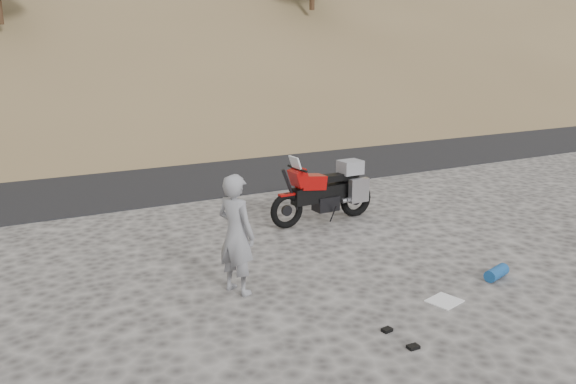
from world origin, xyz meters
name	(u,v)px	position (x,y,z in m)	size (l,w,h in m)	color
ground	(354,280)	(0.00, 0.00, 0.00)	(140.00, 140.00, 0.00)	#43403E
road	(178,171)	(0.00, 9.00, 0.00)	(120.00, 7.00, 0.05)	black
motorcycle	(328,192)	(1.25, 2.80, 0.62)	(2.45, 0.76, 1.46)	black
man	(238,291)	(-1.77, 0.45, 0.00)	(0.65, 0.43, 1.78)	gray
gear_white_cloth	(444,301)	(0.69, -1.24, 0.01)	(0.44, 0.39, 0.01)	white
gear_blue_mat	(497,273)	(1.98, -1.01, 0.10)	(0.19, 0.19, 0.48)	#174B8B
gear_glove_a	(413,347)	(-0.55, -2.03, 0.02)	(0.14, 0.10, 0.04)	black
gear_glove_b	(387,330)	(-0.57, -1.55, 0.02)	(0.13, 0.10, 0.04)	black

